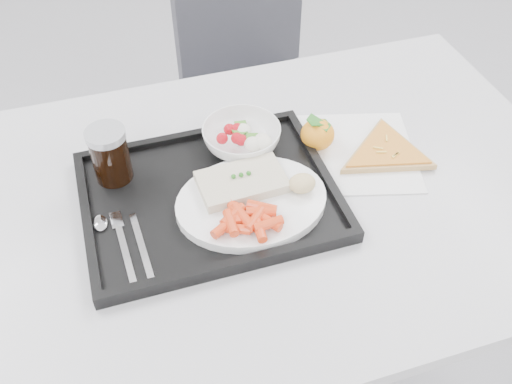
{
  "coord_description": "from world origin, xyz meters",
  "views": [
    {
      "loc": [
        -0.24,
        -0.4,
        1.51
      ],
      "look_at": [
        -0.02,
        0.28,
        0.77
      ],
      "focal_mm": 40.0,
      "sensor_mm": 36.0,
      "label": 1
    }
  ],
  "objects_px": {
    "table": "(263,215)",
    "salad_bowl": "(242,137)",
    "cola_glass": "(110,154)",
    "tangerine": "(318,134)",
    "tray": "(209,197)",
    "dinner_plate": "(251,202)",
    "pizza_slice": "(386,152)",
    "chair": "(252,75)"
  },
  "relations": [
    {
      "from": "cola_glass",
      "to": "salad_bowl",
      "type": "bearing_deg",
      "value": 2.09
    },
    {
      "from": "cola_glass",
      "to": "tangerine",
      "type": "xyz_separation_m",
      "value": [
        0.4,
        -0.02,
        -0.04
      ]
    },
    {
      "from": "salad_bowl",
      "to": "pizza_slice",
      "type": "height_order",
      "value": "salad_bowl"
    },
    {
      "from": "dinner_plate",
      "to": "pizza_slice",
      "type": "height_order",
      "value": "dinner_plate"
    },
    {
      "from": "table",
      "to": "dinner_plate",
      "type": "bearing_deg",
      "value": -131.46
    },
    {
      "from": "salad_bowl",
      "to": "tangerine",
      "type": "height_order",
      "value": "tangerine"
    },
    {
      "from": "salad_bowl",
      "to": "cola_glass",
      "type": "relative_size",
      "value": 1.41
    },
    {
      "from": "tangerine",
      "to": "table",
      "type": "bearing_deg",
      "value": -148.86
    },
    {
      "from": "tray",
      "to": "tangerine",
      "type": "height_order",
      "value": "tangerine"
    },
    {
      "from": "tray",
      "to": "cola_glass",
      "type": "bearing_deg",
      "value": 147.31
    },
    {
      "from": "table",
      "to": "tangerine",
      "type": "xyz_separation_m",
      "value": [
        0.14,
        0.08,
        0.1
      ]
    },
    {
      "from": "dinner_plate",
      "to": "tray",
      "type": "bearing_deg",
      "value": 143.68
    },
    {
      "from": "cola_glass",
      "to": "pizza_slice",
      "type": "height_order",
      "value": "cola_glass"
    },
    {
      "from": "dinner_plate",
      "to": "cola_glass",
      "type": "bearing_deg",
      "value": 146.2
    },
    {
      "from": "dinner_plate",
      "to": "cola_glass",
      "type": "distance_m",
      "value": 0.27
    },
    {
      "from": "tray",
      "to": "dinner_plate",
      "type": "relative_size",
      "value": 1.67
    },
    {
      "from": "table",
      "to": "pizza_slice",
      "type": "relative_size",
      "value": 4.47
    },
    {
      "from": "chair",
      "to": "salad_bowl",
      "type": "bearing_deg",
      "value": -109.08
    },
    {
      "from": "cola_glass",
      "to": "tangerine",
      "type": "height_order",
      "value": "cola_glass"
    },
    {
      "from": "chair",
      "to": "pizza_slice",
      "type": "bearing_deg",
      "value": -83.17
    },
    {
      "from": "tangerine",
      "to": "pizza_slice",
      "type": "bearing_deg",
      "value": -27.34
    },
    {
      "from": "tray",
      "to": "tangerine",
      "type": "relative_size",
      "value": 5.28
    },
    {
      "from": "table",
      "to": "salad_bowl",
      "type": "xyz_separation_m",
      "value": [
        -0.01,
        0.12,
        0.11
      ]
    },
    {
      "from": "cola_glass",
      "to": "pizza_slice",
      "type": "xyz_separation_m",
      "value": [
        0.52,
        -0.09,
        -0.06
      ]
    },
    {
      "from": "table",
      "to": "dinner_plate",
      "type": "xyz_separation_m",
      "value": [
        -0.04,
        -0.04,
        0.09
      ]
    },
    {
      "from": "chair",
      "to": "dinner_plate",
      "type": "height_order",
      "value": "chair"
    },
    {
      "from": "tangerine",
      "to": "pizza_slice",
      "type": "height_order",
      "value": "tangerine"
    },
    {
      "from": "chair",
      "to": "dinner_plate",
      "type": "bearing_deg",
      "value": -107.2
    },
    {
      "from": "table",
      "to": "dinner_plate",
      "type": "distance_m",
      "value": 0.11
    },
    {
      "from": "table",
      "to": "tangerine",
      "type": "distance_m",
      "value": 0.19
    },
    {
      "from": "table",
      "to": "dinner_plate",
      "type": "relative_size",
      "value": 4.44
    },
    {
      "from": "tangerine",
      "to": "pizza_slice",
      "type": "relative_size",
      "value": 0.32
    },
    {
      "from": "chair",
      "to": "tangerine",
      "type": "height_order",
      "value": "chair"
    },
    {
      "from": "tray",
      "to": "salad_bowl",
      "type": "bearing_deg",
      "value": 49.2
    },
    {
      "from": "dinner_plate",
      "to": "salad_bowl",
      "type": "relative_size",
      "value": 1.78
    },
    {
      "from": "table",
      "to": "cola_glass",
      "type": "relative_size",
      "value": 11.11
    },
    {
      "from": "table",
      "to": "salad_bowl",
      "type": "height_order",
      "value": "salad_bowl"
    },
    {
      "from": "table",
      "to": "tangerine",
      "type": "height_order",
      "value": "tangerine"
    },
    {
      "from": "tray",
      "to": "cola_glass",
      "type": "distance_m",
      "value": 0.19
    },
    {
      "from": "tray",
      "to": "dinner_plate",
      "type": "bearing_deg",
      "value": -36.32
    },
    {
      "from": "dinner_plate",
      "to": "tangerine",
      "type": "bearing_deg",
      "value": 35.57
    },
    {
      "from": "chair",
      "to": "tangerine",
      "type": "bearing_deg",
      "value": -94.34
    }
  ]
}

